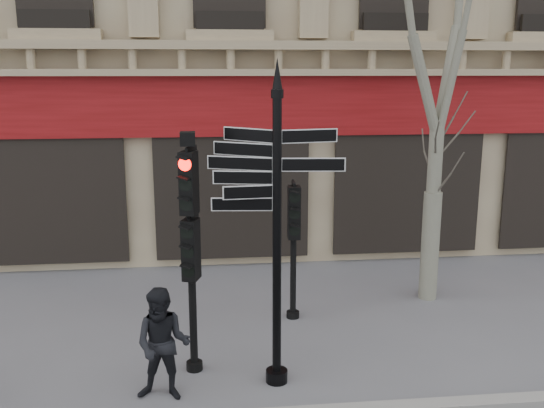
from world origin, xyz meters
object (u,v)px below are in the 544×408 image
at_px(traffic_signal_main, 190,224).
at_px(traffic_signal_secondary, 294,227).
at_px(fingerpost, 277,173).
at_px(pedestrian_b, 163,345).

height_order(traffic_signal_main, traffic_signal_secondary, traffic_signal_main).
distance_m(fingerpost, traffic_signal_main, 1.50).
height_order(fingerpost, pedestrian_b, fingerpost).
xyz_separation_m(traffic_signal_main, traffic_signal_secondary, (1.73, 1.76, -0.55)).
bearing_deg(fingerpost, pedestrian_b, -154.42).
xyz_separation_m(traffic_signal_main, pedestrian_b, (-0.39, -0.75, -1.45)).
distance_m(fingerpost, pedestrian_b, 2.75).
bearing_deg(traffic_signal_main, traffic_signal_secondary, 63.48).
height_order(fingerpost, traffic_signal_secondary, fingerpost).
xyz_separation_m(fingerpost, pedestrian_b, (-1.56, -0.28, -2.25)).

